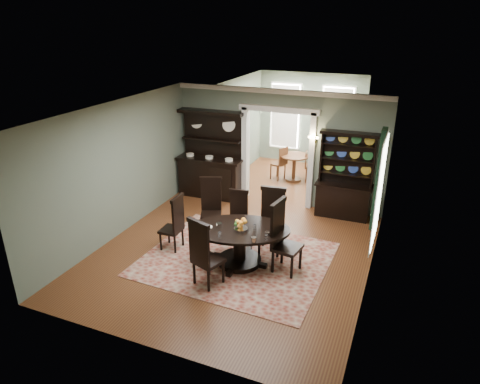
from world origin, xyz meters
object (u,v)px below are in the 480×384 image
object	(u,v)px
parlor_table	(294,164)
dining_table	(239,239)
welsh_dresser	(344,187)
sideboard	(211,167)

from	to	relation	value
parlor_table	dining_table	bearing A→B (deg)	-86.77
welsh_dresser	parlor_table	bearing A→B (deg)	131.65
parlor_table	sideboard	bearing A→B (deg)	-132.12
dining_table	sideboard	distance (m)	3.66
dining_table	parlor_table	xyz separation A→B (m)	(-0.28, 4.98, -0.03)
dining_table	sideboard	world-z (taller)	sideboard
sideboard	parlor_table	bearing A→B (deg)	45.60
dining_table	welsh_dresser	world-z (taller)	welsh_dresser
dining_table	welsh_dresser	size ratio (longest dim) A/B	1.09
sideboard	welsh_dresser	size ratio (longest dim) A/B	1.10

